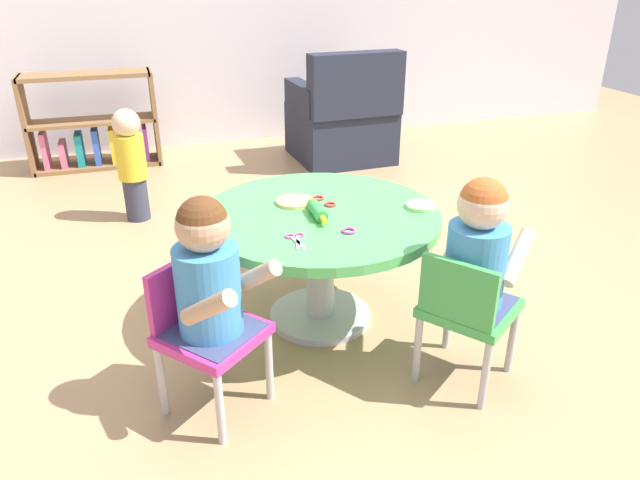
{
  "coord_description": "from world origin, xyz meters",
  "views": [
    {
      "loc": [
        -0.67,
        -2.11,
        1.43
      ],
      "look_at": [
        0.0,
        0.0,
        0.38
      ],
      "focal_mm": 33.2,
      "sensor_mm": 36.0,
      "label": 1
    }
  ],
  "objects_px": {
    "child_chair_left": "(205,330)",
    "child_chair_right": "(466,310)",
    "armchair_dark": "(343,121)",
    "seated_child_left": "(208,273)",
    "bookshelf_low": "(93,129)",
    "toddler_standing": "(131,162)",
    "craft_scissors": "(296,239)",
    "rolling_pin": "(317,211)",
    "seated_child_right": "(478,249)",
    "craft_table": "(320,236)"
  },
  "relations": [
    {
      "from": "child_chair_right",
      "to": "rolling_pin",
      "type": "height_order",
      "value": "rolling_pin"
    },
    {
      "from": "craft_table",
      "to": "armchair_dark",
      "type": "height_order",
      "value": "armchair_dark"
    },
    {
      "from": "toddler_standing",
      "to": "seated_child_left",
      "type": "bearing_deg",
      "value": -83.55
    },
    {
      "from": "seated_child_right",
      "to": "craft_scissors",
      "type": "relative_size",
      "value": 3.75
    },
    {
      "from": "child_chair_left",
      "to": "bookshelf_low",
      "type": "bearing_deg",
      "value": 98.37
    },
    {
      "from": "craft_table",
      "to": "seated_child_left",
      "type": "xyz_separation_m",
      "value": [
        -0.51,
        -0.43,
        0.13
      ]
    },
    {
      "from": "bookshelf_low",
      "to": "armchair_dark",
      "type": "height_order",
      "value": "armchair_dark"
    },
    {
      "from": "seated_child_right",
      "to": "bookshelf_low",
      "type": "height_order",
      "value": "seated_child_right"
    },
    {
      "from": "child_chair_left",
      "to": "seated_child_left",
      "type": "bearing_deg",
      "value": -50.02
    },
    {
      "from": "child_chair_left",
      "to": "armchair_dark",
      "type": "relative_size",
      "value": 0.63
    },
    {
      "from": "seated_child_left",
      "to": "bookshelf_low",
      "type": "distance_m",
      "value": 3.03
    },
    {
      "from": "child_chair_right",
      "to": "rolling_pin",
      "type": "bearing_deg",
      "value": 127.15
    },
    {
      "from": "seated_child_left",
      "to": "bookshelf_low",
      "type": "height_order",
      "value": "seated_child_left"
    },
    {
      "from": "child_chair_right",
      "to": "armchair_dark",
      "type": "relative_size",
      "value": 0.63
    },
    {
      "from": "craft_table",
      "to": "craft_scissors",
      "type": "distance_m",
      "value": 0.3
    },
    {
      "from": "bookshelf_low",
      "to": "toddler_standing",
      "type": "bearing_deg",
      "value": -77.58
    },
    {
      "from": "child_chair_left",
      "to": "child_chair_right",
      "type": "distance_m",
      "value": 0.92
    },
    {
      "from": "bookshelf_low",
      "to": "child_chair_right",
      "type": "bearing_deg",
      "value": -66.76
    },
    {
      "from": "seated_child_left",
      "to": "rolling_pin",
      "type": "relative_size",
      "value": 2.21
    },
    {
      "from": "armchair_dark",
      "to": "craft_scissors",
      "type": "height_order",
      "value": "armchair_dark"
    },
    {
      "from": "child_chair_left",
      "to": "bookshelf_low",
      "type": "distance_m",
      "value": 2.99
    },
    {
      "from": "seated_child_right",
      "to": "armchair_dark",
      "type": "xyz_separation_m",
      "value": [
        0.47,
        2.69,
        -0.22
      ]
    },
    {
      "from": "child_chair_left",
      "to": "armchair_dark",
      "type": "xyz_separation_m",
      "value": [
        1.4,
        2.55,
        0.0
      ]
    },
    {
      "from": "child_chair_right",
      "to": "toddler_standing",
      "type": "distance_m",
      "value": 2.24
    },
    {
      "from": "seated_child_left",
      "to": "seated_child_right",
      "type": "xyz_separation_m",
      "value": [
        0.91,
        -0.1,
        0.0
      ]
    },
    {
      "from": "child_chair_left",
      "to": "bookshelf_low",
      "type": "xyz_separation_m",
      "value": [
        -0.43,
        2.95,
        -0.01
      ]
    },
    {
      "from": "armchair_dark",
      "to": "rolling_pin",
      "type": "xyz_separation_m",
      "value": [
        -0.89,
        -2.19,
        0.22
      ]
    },
    {
      "from": "seated_child_right",
      "to": "toddler_standing",
      "type": "relative_size",
      "value": 0.76
    },
    {
      "from": "seated_child_right",
      "to": "rolling_pin",
      "type": "height_order",
      "value": "seated_child_right"
    },
    {
      "from": "craft_table",
      "to": "child_chair_right",
      "type": "distance_m",
      "value": 0.68
    },
    {
      "from": "craft_table",
      "to": "toddler_standing",
      "type": "xyz_separation_m",
      "value": [
        -0.72,
        1.4,
        -0.04
      ]
    },
    {
      "from": "child_chair_left",
      "to": "armchair_dark",
      "type": "bearing_deg",
      "value": 61.16
    },
    {
      "from": "toddler_standing",
      "to": "craft_scissors",
      "type": "xyz_separation_m",
      "value": [
        0.55,
        -1.63,
        0.15
      ]
    },
    {
      "from": "seated_child_right",
      "to": "seated_child_left",
      "type": "bearing_deg",
      "value": 173.46
    },
    {
      "from": "seated_child_right",
      "to": "rolling_pin",
      "type": "distance_m",
      "value": 0.65
    },
    {
      "from": "seated_child_left",
      "to": "rolling_pin",
      "type": "bearing_deg",
      "value": 38.77
    },
    {
      "from": "craft_table",
      "to": "rolling_pin",
      "type": "bearing_deg",
      "value": -119.31
    },
    {
      "from": "bookshelf_low",
      "to": "child_chair_left",
      "type": "bearing_deg",
      "value": -81.63
    },
    {
      "from": "toddler_standing",
      "to": "craft_table",
      "type": "bearing_deg",
      "value": -62.89
    },
    {
      "from": "seated_child_right",
      "to": "craft_table",
      "type": "bearing_deg",
      "value": 126.49
    },
    {
      "from": "bookshelf_low",
      "to": "craft_table",
      "type": "bearing_deg",
      "value": -69.17
    },
    {
      "from": "seated_child_left",
      "to": "child_chair_right",
      "type": "relative_size",
      "value": 0.95
    },
    {
      "from": "seated_child_right",
      "to": "craft_scissors",
      "type": "xyz_separation_m",
      "value": [
        -0.56,
        0.31,
        -0.02
      ]
    },
    {
      "from": "armchair_dark",
      "to": "toddler_standing",
      "type": "bearing_deg",
      "value": -154.8
    },
    {
      "from": "craft_table",
      "to": "bookshelf_low",
      "type": "xyz_separation_m",
      "value": [
        -0.97,
        2.55,
        -0.11
      ]
    },
    {
      "from": "seated_child_left",
      "to": "seated_child_right",
      "type": "bearing_deg",
      "value": -6.54
    },
    {
      "from": "child_chair_left",
      "to": "child_chair_right",
      "type": "relative_size",
      "value": 1.0
    },
    {
      "from": "armchair_dark",
      "to": "toddler_standing",
      "type": "distance_m",
      "value": 1.75
    },
    {
      "from": "craft_table",
      "to": "toddler_standing",
      "type": "height_order",
      "value": "toddler_standing"
    },
    {
      "from": "craft_table",
      "to": "rolling_pin",
      "type": "xyz_separation_m",
      "value": [
        -0.03,
        -0.05,
        0.13
      ]
    }
  ]
}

